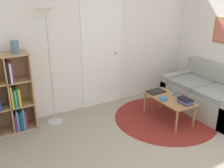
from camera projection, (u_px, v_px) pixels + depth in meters
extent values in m
cube|color=silver|center=(86.00, 40.00, 4.45)|extent=(7.57, 0.05, 2.60)
cube|color=white|center=(102.00, 52.00, 4.65)|extent=(0.81, 0.02, 2.09)
sphere|color=tan|center=(116.00, 53.00, 4.78)|extent=(0.04, 0.04, 0.04)
cylinder|color=maroon|center=(165.00, 118.00, 4.43)|extent=(1.78, 1.78, 0.01)
cube|color=tan|center=(31.00, 90.00, 4.01)|extent=(0.02, 0.34, 1.25)
cube|color=tan|center=(2.00, 132.00, 3.99)|extent=(1.06, 0.34, 0.02)
cube|color=tan|center=(8.00, 94.00, 3.85)|extent=(0.02, 0.32, 1.21)
cube|color=#7F287A|center=(15.00, 122.00, 3.97)|extent=(0.02, 0.19, 0.28)
cube|color=teal|center=(17.00, 120.00, 3.99)|extent=(0.03, 0.22, 0.34)
cube|color=navy|center=(19.00, 120.00, 4.02)|extent=(0.03, 0.24, 0.30)
cube|color=#196B38|center=(21.00, 119.00, 4.02)|extent=(0.02, 0.21, 0.32)
cube|color=teal|center=(23.00, 117.00, 4.05)|extent=(0.03, 0.27, 0.36)
cube|color=#7F287A|center=(25.00, 118.00, 4.06)|extent=(0.02, 0.24, 0.33)
cube|color=gold|center=(11.00, 96.00, 3.82)|extent=(0.02, 0.20, 0.35)
cube|color=#196B38|center=(13.00, 98.00, 3.84)|extent=(0.02, 0.19, 0.27)
cube|color=teal|center=(15.00, 97.00, 3.88)|extent=(0.02, 0.26, 0.28)
cube|color=#196B38|center=(17.00, 96.00, 3.87)|extent=(0.02, 0.22, 0.31)
cube|color=gold|center=(18.00, 96.00, 3.90)|extent=(0.03, 0.26, 0.29)
cube|color=black|center=(8.00, 72.00, 3.67)|extent=(0.03, 0.19, 0.34)
cube|color=silver|center=(10.00, 72.00, 3.70)|extent=(0.03, 0.21, 0.31)
cube|color=#7F287A|center=(11.00, 72.00, 3.73)|extent=(0.02, 0.25, 0.30)
cylinder|color=#B7B7BC|center=(55.00, 122.00, 4.29)|extent=(0.26, 0.26, 0.01)
cylinder|color=#B7B7BC|center=(51.00, 69.00, 3.96)|extent=(0.02, 0.02, 1.80)
cone|color=white|center=(45.00, 11.00, 3.64)|extent=(0.31, 0.31, 0.10)
cube|color=gray|center=(205.00, 100.00, 4.68)|extent=(0.87, 1.57, 0.40)
cube|color=gray|center=(219.00, 86.00, 4.77)|extent=(0.16, 1.57, 0.81)
cube|color=gray|center=(178.00, 85.00, 5.23)|extent=(0.87, 0.16, 0.54)
cube|color=gray|center=(218.00, 94.00, 4.30)|extent=(0.67, 0.60, 0.10)
cube|color=gray|center=(191.00, 83.00, 4.81)|extent=(0.67, 0.60, 0.10)
cube|color=#996B42|center=(169.00, 98.00, 4.25)|extent=(0.46, 0.91, 0.02)
cylinder|color=#996B42|center=(177.00, 122.00, 3.90)|extent=(0.04, 0.04, 0.39)
cylinder|color=#996B42|center=(145.00, 103.00, 4.57)|extent=(0.04, 0.04, 0.39)
cylinder|color=#996B42|center=(194.00, 116.00, 4.08)|extent=(0.04, 0.04, 0.39)
cylinder|color=#996B42|center=(161.00, 98.00, 4.75)|extent=(0.04, 0.04, 0.39)
cube|color=black|center=(156.00, 91.00, 4.48)|extent=(0.31, 0.22, 0.02)
cylinder|color=teal|center=(163.00, 99.00, 4.15)|extent=(0.13, 0.13, 0.05)
cube|color=navy|center=(185.00, 103.00, 4.02)|extent=(0.15, 0.23, 0.02)
cube|color=olive|center=(185.00, 101.00, 4.03)|extent=(0.15, 0.23, 0.02)
cube|color=navy|center=(185.00, 100.00, 4.01)|extent=(0.15, 0.23, 0.03)
cube|color=black|center=(185.00, 99.00, 4.01)|extent=(0.15, 0.23, 0.02)
cylinder|color=teal|center=(175.00, 93.00, 4.31)|extent=(0.07, 0.07, 0.09)
cylinder|color=slate|center=(15.00, 47.00, 3.68)|extent=(0.12, 0.12, 0.19)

